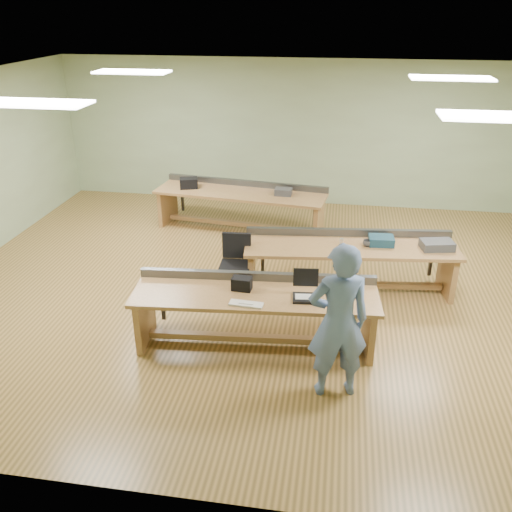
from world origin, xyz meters
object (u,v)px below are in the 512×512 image
mug (367,243)px  workbench_mid (350,256)px  camera_bag (242,284)px  workbench_front (255,305)px  parts_bin_grey (437,245)px  laptop_base (305,298)px  person (338,322)px  workbench_back (241,201)px  task_chair (236,274)px  drinks_can (342,242)px  parts_bin_teal (381,241)px

mug → workbench_mid: bearing=174.0°
workbench_mid → camera_bag: camera_bag is taller
workbench_front → parts_bin_grey: bearing=30.6°
workbench_mid → laptop_base: bearing=-113.9°
laptop_base → person: bearing=-66.5°
workbench_front → camera_bag: camera_bag is taller
workbench_back → mug: size_ratio=26.91×
task_chair → drinks_can: size_ratio=8.52×
person → drinks_can: 2.40m
workbench_front → person: person is taller
drinks_can → parts_bin_grey: bearing=4.1°
workbench_back → camera_bag: size_ratio=13.63×
parts_bin_grey → task_chair: bearing=-170.5°
task_chair → workbench_back: bearing=95.8°
parts_bin_teal → laptop_base: bearing=-118.6°
workbench_front → drinks_can: (1.03, 1.59, 0.24)m
parts_bin_grey → workbench_back: bearing=147.1°
laptop_base → drinks_can: bearing=70.8°
workbench_mid → camera_bag: bearing=-136.4°
laptop_base → camera_bag: size_ratio=1.25×
workbench_front → parts_bin_grey: parts_bin_grey is taller
camera_bag → drinks_can: camera_bag is taller
workbench_front → drinks_can: 1.91m
workbench_back → parts_bin_teal: size_ratio=9.21×
task_chair → drinks_can: 1.63m
workbench_front → mug: 2.16m
person → workbench_back: bearing=-81.8°
workbench_back → laptop_base: 4.19m
workbench_front → parts_bin_teal: size_ratio=8.61×
workbench_front → task_chair: bearing=107.5°
laptop_base → parts_bin_grey: bearing=39.4°
workbench_front → task_chair: size_ratio=3.28×
workbench_mid → workbench_back: size_ratio=0.97×
laptop_base → mug: bearing=59.9°
person → task_chair: 2.58m
workbench_front → mug: bearing=44.6°
workbench_front → person: size_ratio=1.69×
drinks_can → task_chair: bearing=-165.8°
workbench_front → workbench_mid: 2.02m
laptop_base → drinks_can: size_ratio=2.74×
workbench_back → camera_bag: 3.85m
workbench_front → laptop_base: workbench_front is taller
workbench_front → workbench_mid: size_ratio=0.97×
parts_bin_teal → drinks_can: parts_bin_teal is taller
workbench_front → parts_bin_teal: bearing=42.4°
workbench_back → parts_bin_grey: size_ratio=7.30×
workbench_mid → parts_bin_grey: 1.26m
workbench_back → parts_bin_teal: (2.49, -2.10, 0.25)m
workbench_front → workbench_back: size_ratio=0.94×
laptop_base → task_chair: 1.75m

